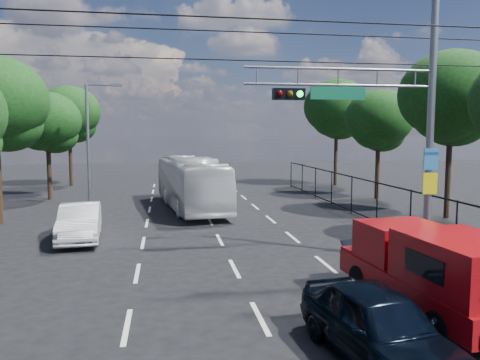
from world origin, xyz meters
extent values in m
cube|color=beige|center=(-3.00, 4.00, 0.01)|extent=(0.12, 2.00, 0.01)
cube|color=beige|center=(-3.00, 8.00, 0.01)|extent=(0.12, 2.00, 0.01)
cube|color=beige|center=(-3.00, 12.00, 0.01)|extent=(0.12, 2.00, 0.01)
cube|color=beige|center=(-3.00, 16.00, 0.01)|extent=(0.12, 2.00, 0.01)
cube|color=beige|center=(-3.00, 20.00, 0.01)|extent=(0.12, 2.00, 0.01)
cube|color=beige|center=(-3.00, 24.00, 0.01)|extent=(0.12, 2.00, 0.01)
cube|color=beige|center=(-3.00, 28.00, 0.01)|extent=(0.12, 2.00, 0.01)
cube|color=beige|center=(-3.00, 32.00, 0.01)|extent=(0.12, 2.00, 0.01)
cube|color=beige|center=(0.00, 4.00, 0.01)|extent=(0.12, 2.00, 0.01)
cube|color=beige|center=(0.00, 8.00, 0.01)|extent=(0.12, 2.00, 0.01)
cube|color=beige|center=(0.00, 12.00, 0.01)|extent=(0.12, 2.00, 0.01)
cube|color=beige|center=(0.00, 16.00, 0.01)|extent=(0.12, 2.00, 0.01)
cube|color=beige|center=(0.00, 20.00, 0.01)|extent=(0.12, 2.00, 0.01)
cube|color=beige|center=(0.00, 24.00, 0.01)|extent=(0.12, 2.00, 0.01)
cube|color=beige|center=(0.00, 28.00, 0.01)|extent=(0.12, 2.00, 0.01)
cube|color=beige|center=(0.00, 32.00, 0.01)|extent=(0.12, 2.00, 0.01)
cube|color=beige|center=(3.00, 4.00, 0.01)|extent=(0.12, 2.00, 0.01)
cube|color=beige|center=(3.00, 8.00, 0.01)|extent=(0.12, 2.00, 0.01)
cube|color=beige|center=(3.00, 12.00, 0.01)|extent=(0.12, 2.00, 0.01)
cube|color=beige|center=(3.00, 16.00, 0.01)|extent=(0.12, 2.00, 0.01)
cube|color=beige|center=(3.00, 20.00, 0.01)|extent=(0.12, 2.00, 0.01)
cube|color=beige|center=(3.00, 24.00, 0.01)|extent=(0.12, 2.00, 0.01)
cube|color=beige|center=(3.00, 28.00, 0.01)|extent=(0.12, 2.00, 0.01)
cube|color=beige|center=(3.00, 32.00, 0.01)|extent=(0.12, 2.00, 0.01)
cylinder|color=slate|center=(6.50, 8.00, 4.75)|extent=(0.24, 0.24, 9.50)
cylinder|color=slate|center=(3.40, 8.00, 6.25)|extent=(6.20, 0.08, 0.08)
cylinder|color=slate|center=(3.40, 8.00, 5.75)|extent=(6.20, 0.08, 0.08)
cube|color=black|center=(1.70, 8.00, 5.45)|extent=(1.00, 0.28, 0.35)
sphere|color=#3F0505|center=(1.38, 7.85, 5.45)|extent=(0.20, 0.20, 0.20)
sphere|color=#4C3805|center=(1.70, 7.85, 5.45)|extent=(0.20, 0.20, 0.20)
sphere|color=#0CE533|center=(2.02, 7.85, 5.45)|extent=(0.20, 0.20, 0.20)
cube|color=#0D5E3E|center=(3.30, 8.00, 5.50)|extent=(1.80, 0.05, 0.40)
cube|color=#2877BD|center=(6.48, 7.86, 3.40)|extent=(0.50, 0.04, 0.70)
cube|color=yellow|center=(6.48, 7.86, 2.60)|extent=(0.50, 0.04, 0.70)
cylinder|color=slate|center=(5.90, 8.00, 6.00)|extent=(0.05, 0.05, 0.50)
cylinder|color=slate|center=(4.60, 8.00, 6.00)|extent=(0.05, 0.05, 0.50)
cylinder|color=slate|center=(3.30, 8.00, 6.00)|extent=(0.05, 0.05, 0.50)
cylinder|color=slate|center=(2.00, 8.00, 6.00)|extent=(0.05, 0.05, 0.50)
cylinder|color=slate|center=(0.70, 8.00, 6.00)|extent=(0.05, 0.05, 0.50)
cylinder|color=slate|center=(-6.50, 22.00, 3.50)|extent=(0.18, 0.18, 7.00)
cylinder|color=slate|center=(-5.70, 22.00, 7.00)|extent=(1.60, 0.09, 0.09)
cube|color=slate|center=(-4.80, 22.00, 7.00)|extent=(0.60, 0.22, 0.15)
cylinder|color=black|center=(0.00, 6.00, 7.20)|extent=(22.00, 0.04, 0.04)
cylinder|color=black|center=(0.00, 9.50, 7.60)|extent=(22.00, 0.04, 0.04)
cylinder|color=black|center=(0.00, 11.00, 6.90)|extent=(22.00, 0.04, 0.04)
cube|color=black|center=(7.60, 12.00, 1.95)|extent=(0.04, 34.00, 0.06)
cube|color=black|center=(7.60, 12.00, 0.15)|extent=(0.04, 34.00, 0.06)
cylinder|color=black|center=(7.60, 8.00, 1.00)|extent=(0.06, 0.06, 2.00)
cylinder|color=black|center=(7.60, 11.00, 1.00)|extent=(0.06, 0.06, 2.00)
cylinder|color=black|center=(7.60, 14.00, 1.00)|extent=(0.06, 0.06, 2.00)
cylinder|color=black|center=(7.60, 17.00, 1.00)|extent=(0.06, 0.06, 2.00)
cylinder|color=black|center=(7.60, 20.00, 1.00)|extent=(0.06, 0.06, 2.00)
cylinder|color=black|center=(7.60, 23.00, 1.00)|extent=(0.06, 0.06, 2.00)
cylinder|color=black|center=(7.60, 26.00, 1.00)|extent=(0.06, 0.06, 2.00)
cylinder|color=black|center=(7.60, 29.00, 1.00)|extent=(0.06, 0.06, 2.00)
cylinder|color=black|center=(11.80, 15.00, 2.38)|extent=(0.28, 0.28, 4.76)
ellipsoid|color=black|center=(11.80, 15.00, 6.12)|extent=(5.10, 5.10, 4.33)
ellipsoid|color=black|center=(12.20, 15.30, 4.93)|extent=(3.40, 3.40, 2.72)
ellipsoid|color=black|center=(11.45, 14.80, 5.10)|extent=(3.23, 3.23, 2.58)
cylinder|color=black|center=(11.40, 22.00, 2.02)|extent=(0.28, 0.28, 4.03)
ellipsoid|color=black|center=(11.40, 22.00, 5.18)|extent=(4.32, 4.32, 3.67)
ellipsoid|color=black|center=(11.80, 22.30, 4.18)|extent=(2.88, 2.88, 2.30)
ellipsoid|color=black|center=(11.05, 21.80, 4.32)|extent=(2.74, 2.74, 2.19)
cylinder|color=black|center=(11.60, 30.00, 2.46)|extent=(0.28, 0.28, 4.93)
ellipsoid|color=black|center=(11.60, 30.00, 6.34)|extent=(5.28, 5.28, 4.49)
ellipsoid|color=black|center=(12.00, 30.30, 5.10)|extent=(3.52, 3.52, 2.82)
ellipsoid|color=black|center=(11.25, 29.80, 5.28)|extent=(3.34, 3.34, 2.68)
ellipsoid|color=black|center=(-9.40, 17.30, 4.64)|extent=(3.20, 3.20, 2.56)
cylinder|color=black|center=(-9.40, 25.00, 1.96)|extent=(0.28, 0.28, 3.92)
ellipsoid|color=black|center=(-9.40, 25.00, 5.04)|extent=(4.20, 4.20, 3.57)
ellipsoid|color=black|center=(-9.00, 25.30, 4.06)|extent=(2.80, 2.80, 2.24)
ellipsoid|color=black|center=(-9.75, 24.80, 4.20)|extent=(2.66, 2.66, 2.13)
cylinder|color=black|center=(-9.60, 33.00, 2.30)|extent=(0.28, 0.28, 4.59)
ellipsoid|color=black|center=(-9.60, 33.00, 5.90)|extent=(4.92, 4.92, 4.18)
ellipsoid|color=black|center=(-9.20, 33.30, 4.76)|extent=(3.28, 3.28, 2.62)
ellipsoid|color=black|center=(-9.95, 32.80, 4.92)|extent=(3.12, 3.12, 2.49)
cylinder|color=black|center=(2.99, 5.27, 0.37)|extent=(0.33, 0.76, 0.74)
cylinder|color=black|center=(4.78, 5.42, 0.37)|extent=(0.33, 0.76, 0.74)
cylinder|color=black|center=(3.26, 2.01, 0.37)|extent=(0.33, 0.76, 0.74)
cube|color=maroon|center=(4.02, 3.71, 0.66)|extent=(2.43, 5.43, 0.59)
cube|color=maroon|center=(3.82, 6.08, 0.74)|extent=(2.00, 0.74, 0.58)
cube|color=black|center=(3.80, 6.37, 1.00)|extent=(1.83, 0.57, 0.32)
cube|color=maroon|center=(3.92, 4.93, 1.43)|extent=(2.03, 1.79, 1.00)
cube|color=black|center=(3.98, 4.14, 1.48)|extent=(1.64, 0.19, 0.58)
cube|color=maroon|center=(4.11, 2.56, 1.50)|extent=(2.18, 2.85, 1.11)
cube|color=black|center=(3.12, 2.47, 1.53)|extent=(0.15, 1.27, 0.48)
imported|color=black|center=(1.76, 1.58, 0.71)|extent=(2.19, 4.33, 1.41)
imported|color=silver|center=(-0.70, 20.06, 1.45)|extent=(3.74, 10.62, 2.90)
imported|color=silver|center=(-5.50, 12.91, 0.72)|extent=(1.94, 4.49, 1.44)
camera|label=1|loc=(-2.11, -6.21, 4.27)|focal=35.00mm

